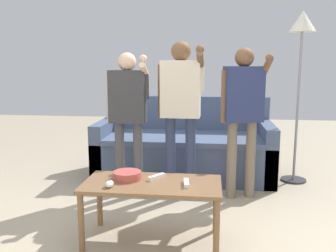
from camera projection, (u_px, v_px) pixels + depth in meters
The scene contains 11 objects.
ground_plane at pixel (151, 225), 3.07m from camera, with size 12.00×12.00×0.00m, color tan.
couch at pixel (185, 148), 4.43m from camera, with size 2.03×0.96×0.91m.
coffee_table at pixel (152, 190), 2.73m from camera, with size 1.01×0.50×0.46m.
snack_bowl at pixel (127, 175), 2.79m from camera, with size 0.21×0.21×0.06m, color #B24C47.
game_remote_nunchuk at pixel (109, 184), 2.62m from camera, with size 0.06×0.09×0.05m.
floor_lamp at pixel (302, 39), 3.95m from camera, with size 0.29×0.29×1.87m.
player_left at pixel (128, 107), 3.63m from camera, with size 0.42×0.27×1.42m.
player_center at pixel (181, 100), 3.60m from camera, with size 0.45×0.31×1.53m.
player_right at pixel (243, 105), 3.55m from camera, with size 0.46×0.29×1.47m.
game_remote_wand_near at pixel (157, 177), 2.80m from camera, with size 0.12×0.15×0.03m.
game_remote_wand_far at pixel (186, 183), 2.66m from camera, with size 0.05×0.16×0.03m.
Camera 1 is at (0.48, -2.85, 1.33)m, focal length 39.58 mm.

